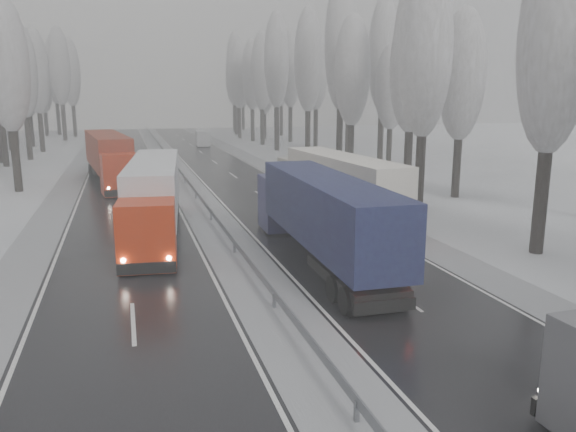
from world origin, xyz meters
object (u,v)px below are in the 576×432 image
truck_blue_box (319,212)px  box_truck_distant (203,138)px  truck_cream_box (335,180)px  truck_red_white (154,193)px  truck_red_red (109,155)px

truck_blue_box → box_truck_distant: truck_blue_box is taller
truck_cream_box → truck_red_white: bearing=-175.5°
truck_blue_box → truck_red_white: (-7.37, 7.79, -0.03)m
box_truck_distant → truck_red_white: size_ratio=0.40×
truck_cream_box → truck_blue_box: bearing=-119.5°
truck_blue_box → truck_cream_box: size_ratio=1.03×
truck_blue_box → truck_red_red: (-10.21, 28.33, 0.11)m
truck_blue_box → truck_red_red: truck_red_red is taller
box_truck_distant → truck_red_white: 57.94m
truck_red_white → truck_red_red: bearing=103.9°
box_truck_distant → truck_red_red: (-13.40, -36.41, 1.36)m
truck_red_red → truck_blue_box: bearing=-77.5°
box_truck_distant → truck_red_red: bearing=-105.3°
truck_blue_box → truck_cream_box: bearing=65.9°
truck_cream_box → truck_red_red: truck_red_red is taller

